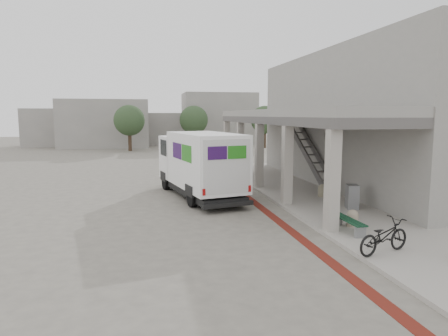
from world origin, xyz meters
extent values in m
plane|color=#655F57|center=(0.00, 0.00, 0.00)|extent=(120.00, 120.00, 0.00)
cube|color=maroon|center=(1.00, 2.00, 0.01)|extent=(0.35, 40.00, 0.01)
cube|color=#9F998E|center=(4.00, 0.00, 0.06)|extent=(4.40, 28.00, 0.12)
cube|color=gray|center=(7.35, 4.50, 3.50)|extent=(4.30, 17.00, 7.00)
cube|color=#55514F|center=(3.60, 4.50, 3.50)|extent=(3.40, 16.90, 0.35)
cube|color=gray|center=(3.60, 4.50, 3.85)|extent=(3.40, 16.90, 0.35)
cube|color=gray|center=(-8.00, 34.00, 2.75)|extent=(10.00, 6.00, 5.50)
cube|color=gray|center=(-1.00, 38.00, 2.00)|extent=(8.00, 6.00, 4.00)
cube|color=gray|center=(6.00, 36.00, 3.25)|extent=(9.00, 6.00, 6.50)
cube|color=gray|center=(-14.00, 37.00, 2.25)|extent=(7.00, 5.00, 4.50)
cylinder|color=#38281C|center=(-5.00, 28.00, 1.20)|extent=(0.36, 0.36, 2.40)
sphere|color=#283D24|center=(-5.00, 28.00, 3.20)|extent=(3.20, 3.20, 3.20)
cylinder|color=#38281C|center=(2.00, 30.00, 1.20)|extent=(0.36, 0.36, 2.40)
sphere|color=#283D24|center=(2.00, 30.00, 3.20)|extent=(3.20, 3.20, 3.20)
cylinder|color=#38281C|center=(10.00, 29.00, 1.20)|extent=(0.36, 0.36, 2.40)
sphere|color=#283D24|center=(10.00, 29.00, 3.20)|extent=(3.20, 3.20, 3.20)
cube|color=black|center=(-1.16, 3.12, 0.37)|extent=(3.16, 6.66, 0.27)
cube|color=white|center=(-0.99, 2.31, 1.78)|extent=(3.10, 5.10, 2.38)
cube|color=white|center=(-1.62, 5.41, 1.65)|extent=(2.50, 2.14, 2.10)
cube|color=white|center=(-1.81, 6.35, 0.87)|extent=(2.08, 0.94, 0.73)
cube|color=black|center=(-1.77, 6.12, 2.15)|extent=(2.06, 0.84, 0.96)
cube|color=black|center=(-0.50, -0.11, 0.32)|extent=(2.11, 0.64, 0.16)
cube|color=#32114F|center=(-2.20, 2.72, 2.19)|extent=(0.27, 1.26, 0.69)
cube|color=#247C1B|center=(-1.93, 1.38, 2.19)|extent=(0.27, 1.26, 0.69)
cube|color=#32114F|center=(-0.92, -0.13, 2.33)|extent=(0.77, 0.18, 0.50)
cube|color=#247C1B|center=(-0.11, 0.04, 2.33)|extent=(0.77, 0.18, 0.50)
cylinder|color=black|center=(-2.57, 5.26, 0.41)|extent=(0.41, 0.86, 0.82)
cylinder|color=black|center=(-0.69, 5.64, 0.41)|extent=(0.41, 0.86, 0.82)
cylinder|color=black|center=(-1.73, 1.14, 0.41)|extent=(0.41, 0.86, 0.82)
cylinder|color=black|center=(0.15, 1.52, 0.41)|extent=(0.41, 0.86, 0.82)
cube|color=gray|center=(2.61, -4.38, 0.30)|extent=(0.36, 0.08, 0.36)
cube|color=gray|center=(2.59, -2.97, 0.30)|extent=(0.36, 0.08, 0.36)
cube|color=#133A24|center=(2.47, -3.68, 0.50)|extent=(0.14, 1.69, 0.04)
cube|color=#133A24|center=(2.60, -3.67, 0.50)|extent=(0.14, 1.69, 0.04)
cube|color=#133A24|center=(2.73, -3.67, 0.50)|extent=(0.14, 1.69, 0.04)
cylinder|color=gray|center=(3.02, -3.20, 0.31)|extent=(0.38, 0.38, 0.38)
sphere|color=gray|center=(3.02, -3.20, 0.50)|extent=(0.38, 0.38, 0.38)
cylinder|color=gray|center=(4.17, 1.50, 0.31)|extent=(0.37, 0.37, 0.37)
sphere|color=gray|center=(4.17, 1.50, 0.49)|extent=(0.37, 0.37, 0.37)
cube|color=slate|center=(4.30, -0.87, 0.59)|extent=(0.55, 0.65, 0.94)
imported|color=black|center=(2.50, -5.72, 0.58)|extent=(1.86, 1.12, 0.92)
camera|label=1|loc=(-3.66, -14.85, 3.76)|focal=32.00mm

